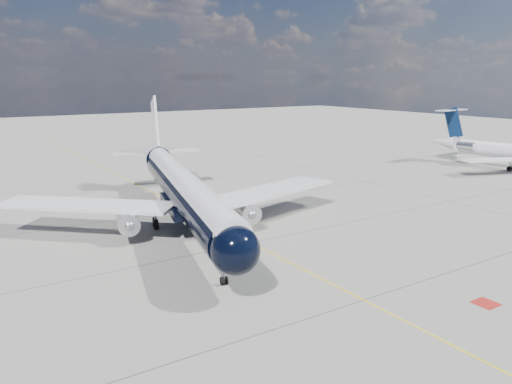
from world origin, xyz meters
TOP-DOWN VIEW (x-y plane):
  - ground at (0.00, 30.00)m, footprint 320.00×320.00m
  - taxiway_centerline at (0.00, 25.00)m, footprint 0.16×160.00m
  - red_marking at (6.80, -10.00)m, footprint 1.60×1.60m
  - main_airliner at (-2.99, 18.74)m, footprint 36.02×44.56m
  - regional_jet at (58.32, 19.12)m, footprint 26.02×30.06m

SIDE VIEW (x-z plane):
  - ground at x=0.00m, z-range 0.00..0.00m
  - taxiway_centerline at x=0.00m, z-range 0.00..0.01m
  - red_marking at x=6.80m, z-range 0.00..0.01m
  - regional_jet at x=58.32m, z-range -1.88..8.30m
  - main_airliner at x=-2.99m, z-range -2.48..10.58m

